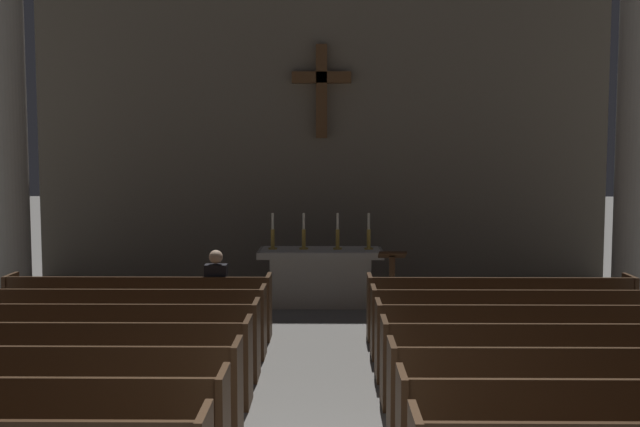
{
  "coord_description": "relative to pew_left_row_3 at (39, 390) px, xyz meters",
  "views": [
    {
      "loc": [
        0.13,
        -5.08,
        2.75
      ],
      "look_at": [
        0.0,
        7.02,
        1.73
      ],
      "focal_mm": 42.09,
      "sensor_mm": 36.0,
      "label": 1
    }
  ],
  "objects": [
    {
      "name": "pew_right_row_6",
      "position": [
        5.25,
        2.86,
        0.0
      ],
      "size": [
        3.84,
        0.5,
        0.95
      ],
      "color": "#422B19",
      "rests_on": "ground"
    },
    {
      "name": "altar",
      "position": [
        2.63,
        6.23,
        0.06
      ],
      "size": [
        2.2,
        0.9,
        1.01
      ],
      "color": "#A8A399",
      "rests_on": "ground"
    },
    {
      "name": "candlestick_inner_right",
      "position": [
        2.93,
        6.23,
        0.74
      ],
      "size": [
        0.16,
        0.16,
        0.64
      ],
      "color": "#B79338",
      "rests_on": "altar"
    },
    {
      "name": "pew_left_row_3",
      "position": [
        0.0,
        0.0,
        0.0
      ],
      "size": [
        3.84,
        0.5,
        0.95
      ],
      "color": "#422B19",
      "rests_on": "ground"
    },
    {
      "name": "lone_worshipper",
      "position": [
        1.13,
        3.85,
        0.22
      ],
      "size": [
        0.32,
        0.43,
        1.32
      ],
      "color": "#26262B",
      "rests_on": "ground"
    },
    {
      "name": "pew_right_row_4",
      "position": [
        5.25,
        0.95,
        0.0
      ],
      "size": [
        3.84,
        0.5,
        0.95
      ],
      "color": "#422B19",
      "rests_on": "ground"
    },
    {
      "name": "candlestick_outer_left",
      "position": [
        1.78,
        6.23,
        0.74
      ],
      "size": [
        0.16,
        0.16,
        0.64
      ],
      "color": "#B79338",
      "rests_on": "altar"
    },
    {
      "name": "apse_with_cross",
      "position": [
        2.63,
        8.34,
        3.09
      ],
      "size": [
        11.49,
        0.47,
        7.13
      ],
      "color": "#706656",
      "rests_on": "ground"
    },
    {
      "name": "column_right_second",
      "position": [
        7.91,
        5.79,
        2.6
      ],
      "size": [
        0.86,
        0.86,
        6.32
      ],
      "color": "#9E998E",
      "rests_on": "ground"
    },
    {
      "name": "candlestick_outer_right",
      "position": [
        3.48,
        6.23,
        0.74
      ],
      "size": [
        0.16,
        0.16,
        0.64
      ],
      "color": "#B79338",
      "rests_on": "altar"
    },
    {
      "name": "pew_left_row_5",
      "position": [
        0.0,
        1.9,
        0.0
      ],
      "size": [
        3.84,
        0.5,
        0.95
      ],
      "color": "#422B19",
      "rests_on": "ground"
    },
    {
      "name": "pew_left_row_4",
      "position": [
        0.0,
        0.95,
        0.0
      ],
      "size": [
        3.84,
        0.5,
        0.95
      ],
      "color": "#422B19",
      "rests_on": "ground"
    },
    {
      "name": "lectern",
      "position": [
        3.79,
        5.03,
        0.07
      ],
      "size": [
        0.44,
        0.36,
        1.15
      ],
      "color": "#422B19",
      "rests_on": "ground"
    },
    {
      "name": "pew_right_row_5",
      "position": [
        5.25,
        1.9,
        0.0
      ],
      "size": [
        3.84,
        0.5,
        0.95
      ],
      "color": "#422B19",
      "rests_on": "ground"
    },
    {
      "name": "pew_left_row_6",
      "position": [
        0.0,
        2.86,
        0.0
      ],
      "size": [
        3.84,
        0.5,
        0.95
      ],
      "color": "#422B19",
      "rests_on": "ground"
    },
    {
      "name": "candlestick_inner_left",
      "position": [
        2.33,
        6.23,
        0.74
      ],
      "size": [
        0.16,
        0.16,
        0.64
      ],
      "color": "#B79338",
      "rests_on": "altar"
    },
    {
      "name": "pew_right_row_7",
      "position": [
        5.25,
        3.81,
        0.0
      ],
      "size": [
        3.84,
        0.5,
        0.95
      ],
      "color": "#422B19",
      "rests_on": "ground"
    },
    {
      "name": "column_left_second",
      "position": [
        -2.66,
        5.79,
        2.6
      ],
      "size": [
        0.86,
        0.86,
        6.32
      ],
      "color": "#9E998E",
      "rests_on": "ground"
    },
    {
      "name": "pew_right_row_3",
      "position": [
        5.25,
        0.0,
        0.0
      ],
      "size": [
        3.84,
        0.5,
        0.95
      ],
      "color": "#422B19",
      "rests_on": "ground"
    },
    {
      "name": "pew_left_row_7",
      "position": [
        0.0,
        3.81,
        0.0
      ],
      "size": [
        3.84,
        0.5,
        0.95
      ],
      "color": "#422B19",
      "rests_on": "ground"
    }
  ]
}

